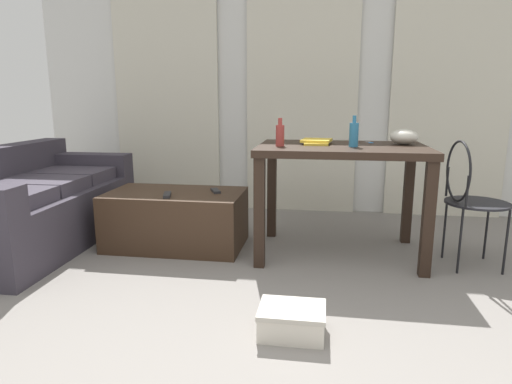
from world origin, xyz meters
The scene contains 15 objects.
ground_plane centered at (0.00, 1.19, 0.00)m, with size 7.63×7.63×0.00m, color gray.
wall_back centered at (0.00, 3.18, 1.28)m, with size 5.40×0.10×2.57m, color silver.
curtains centered at (0.00, 3.09, 1.12)m, with size 3.84×0.03×2.25m.
couch centered at (-1.99, 1.67, 0.31)m, with size 0.89×1.75×0.76m.
coffee_table centered at (-0.88, 1.82, 0.21)m, with size 1.03×0.59×0.43m.
craft_table centered at (0.36, 1.83, 0.68)m, with size 1.17×0.80×0.80m.
wire_chair centered at (1.18, 1.71, 0.52)m, with size 0.41×0.42×0.86m.
bottle_near centered at (0.43, 1.75, 0.89)m, with size 0.06×0.06×0.21m.
bottle_far centered at (-0.07, 1.72, 0.88)m, with size 0.06×0.06×0.19m.
bowl centered at (0.80, 1.96, 0.85)m, with size 0.19×0.19×0.11m, color beige.
book_stack centered at (0.18, 1.91, 0.82)m, with size 0.23×0.29×0.03m.
scissors centered at (0.57, 2.06, 0.80)m, with size 0.05×0.10×0.00m.
tv_remote_primary centered at (-0.57, 1.87, 0.44)m, with size 0.05×0.15×0.02m, color #232326.
tv_remote_secondary centered at (-0.88, 1.66, 0.44)m, with size 0.05×0.16×0.02m, color #232326.
shoebox centered at (0.11, 0.63, 0.07)m, with size 0.32×0.25×0.14m.
Camera 1 is at (0.23, -1.32, 1.12)m, focal length 30.81 mm.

